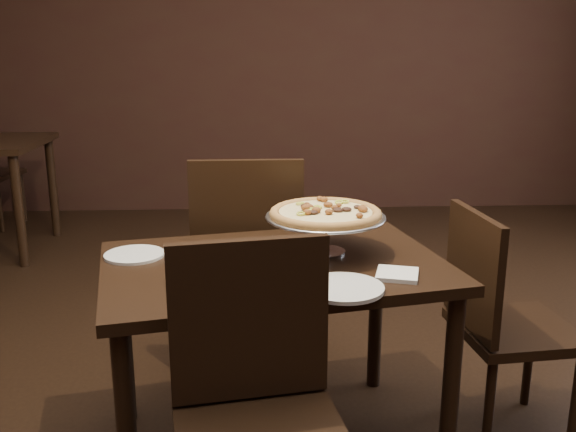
{
  "coord_description": "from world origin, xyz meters",
  "views": [
    {
      "loc": [
        -0.03,
        -2.19,
        1.45
      ],
      "look_at": [
        0.07,
        -0.05,
        0.88
      ],
      "focal_mm": 40.0,
      "sensor_mm": 36.0,
      "label": 1
    }
  ],
  "objects": [
    {
      "name": "pizza_stand",
      "position": [
        0.2,
        -0.01,
        0.87
      ],
      "size": [
        0.43,
        0.43,
        0.18
      ],
      "color": "silver",
      "rests_on": "dining_table"
    },
    {
      "name": "napkin_stack",
      "position": [
        0.41,
        -0.26,
        0.73
      ],
      "size": [
        0.16,
        0.16,
        0.01
      ],
      "primitive_type": "cube",
      "rotation": [
        0.0,
        0.0,
        -0.27
      ],
      "color": "white",
      "rests_on": "dining_table"
    },
    {
      "name": "serving_spatula",
      "position": [
        0.14,
        -0.11,
        0.87
      ],
      "size": [
        0.17,
        0.17,
        0.02
      ],
      "rotation": [
        0.0,
        0.0,
        -0.76
      ],
      "color": "silver",
      "rests_on": "pizza_stand"
    },
    {
      "name": "parmesan_shaker",
      "position": [
        -0.13,
        -0.31,
        0.77
      ],
      "size": [
        0.06,
        0.06,
        0.1
      ],
      "color": "#F3EFBD",
      "rests_on": "dining_table"
    },
    {
      "name": "packet_caddy",
      "position": [
        -0.27,
        -0.26,
        0.75
      ],
      "size": [
        0.08,
        0.08,
        0.06
      ],
      "rotation": [
        0.0,
        0.0,
        -0.42
      ],
      "color": "black",
      "rests_on": "dining_table"
    },
    {
      "name": "chair_side",
      "position": [
        0.85,
        -0.05,
        0.48
      ],
      "size": [
        0.45,
        0.45,
        0.88
      ],
      "rotation": [
        0.0,
        0.0,
        1.68
      ],
      "color": "black",
      "rests_on": "ground"
    },
    {
      "name": "plate_left",
      "position": [
        -0.47,
        -0.02,
        0.73
      ],
      "size": [
        0.21,
        0.21,
        0.01
      ],
      "primitive_type": "cylinder",
      "color": "silver",
      "rests_on": "dining_table"
    },
    {
      "name": "plate_near",
      "position": [
        0.22,
        -0.37,
        0.73
      ],
      "size": [
        0.25,
        0.25,
        0.01
      ],
      "primitive_type": "cylinder",
      "color": "silver",
      "rests_on": "dining_table"
    },
    {
      "name": "chair_near",
      "position": [
        -0.04,
        -0.68,
        0.52
      ],
      "size": [
        0.51,
        0.51,
        0.95
      ],
      "rotation": [
        0.0,
        0.0,
        0.17
      ],
      "color": "black",
      "rests_on": "ground"
    },
    {
      "name": "chair_far",
      "position": [
        -0.08,
        0.49,
        0.55
      ],
      "size": [
        0.47,
        0.47,
        1.0
      ],
      "rotation": [
        0.0,
        0.0,
        3.15
      ],
      "color": "black",
      "rests_on": "ground"
    },
    {
      "name": "dining_table",
      "position": [
        0.02,
        -0.1,
        0.63
      ],
      "size": [
        1.3,
        1.0,
        0.73
      ],
      "rotation": [
        0.0,
        0.0,
        0.21
      ],
      "color": "black",
      "rests_on": "ground"
    },
    {
      "name": "room",
      "position": [
        0.06,
        0.03,
        1.4
      ],
      "size": [
        6.04,
        7.04,
        2.84
      ],
      "color": "black",
      "rests_on": "ground"
    },
    {
      "name": "pepper_flake_shaker",
      "position": [
        0.01,
        -0.19,
        0.78
      ],
      "size": [
        0.07,
        0.07,
        0.12
      ],
      "color": "maroon",
      "rests_on": "dining_table"
    }
  ]
}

